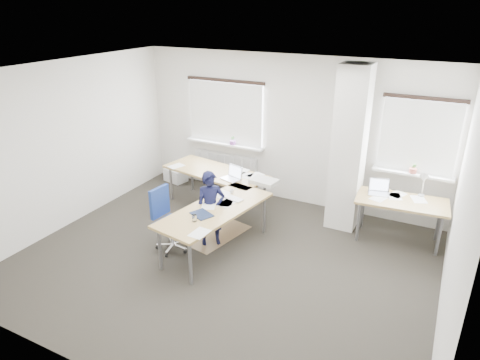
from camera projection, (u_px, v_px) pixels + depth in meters
The scene contains 8 objects.
ground at pixel (224, 260), 6.53m from camera, with size 6.00×6.00×0.00m, color #282520.
room_shell at pixel (249, 144), 6.15m from camera, with size 6.04×5.04×2.82m.
floor_mat at pixel (201, 227), 7.45m from camera, with size 1.37×1.16×0.01m, color #8E704D.
white_crate at pixel (176, 175), 9.35m from camera, with size 0.46×0.32×0.28m, color white.
desk_main at pixel (218, 190), 7.23m from camera, with size 2.40×2.98×0.96m.
desk_side at pixel (401, 202), 6.81m from camera, with size 1.45×0.81×1.22m.
task_chair at pixel (170, 233), 6.73m from camera, with size 0.55×0.55×1.01m.
person at pixel (211, 209), 6.74m from camera, with size 0.45×0.30×1.24m, color black.
Camera 1 is at (2.74, -4.84, 3.64)m, focal length 32.00 mm.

